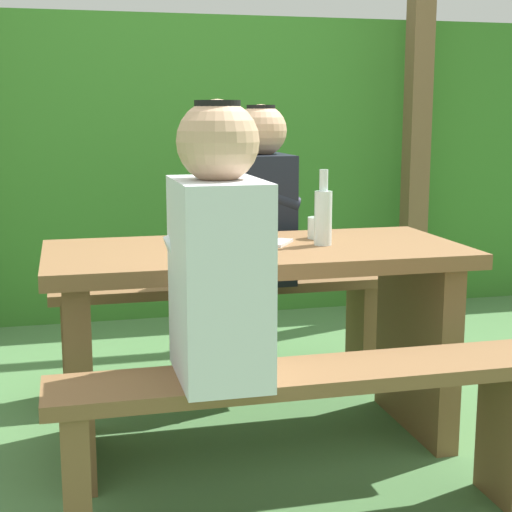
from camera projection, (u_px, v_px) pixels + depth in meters
ground_plane at (256, 442)px, 2.74m from camera, size 12.00×12.00×0.00m
hedge_backdrop at (168, 165)px, 4.72m from camera, size 6.40×0.91×1.67m
pergola_post_right at (417, 124)px, 4.32m from camera, size 0.12×0.12×2.17m
picnic_table at (256, 310)px, 2.65m from camera, size 1.40×0.64×0.70m
bench_near at (306, 415)px, 2.13m from camera, size 1.40×0.24×0.46m
bench_far at (223, 312)px, 3.23m from camera, size 1.40×0.24×0.46m
person_white_shirt at (218, 253)px, 1.99m from camera, size 0.25×0.35×0.72m
person_black_coat at (261, 200)px, 3.18m from camera, size 0.25×0.35×0.72m
drinking_glass at (319, 228)px, 2.78m from camera, size 0.08×0.08×0.08m
bottle_left at (254, 221)px, 2.58m from camera, size 0.06×0.06×0.22m
bottle_right at (323, 215)px, 2.63m from camera, size 0.06×0.06×0.26m
cell_phone at (278, 243)px, 2.66m from camera, size 0.14×0.16×0.01m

